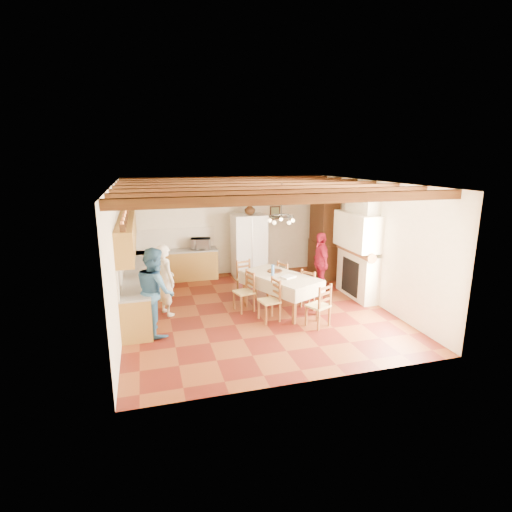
{
  "coord_description": "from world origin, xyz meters",
  "views": [
    {
      "loc": [
        -2.42,
        -8.61,
        3.56
      ],
      "look_at": [
        0.1,
        0.3,
        1.25
      ],
      "focal_mm": 28.0,
      "sensor_mm": 36.0,
      "label": 1
    }
  ],
  "objects_px": {
    "hutch": "(323,238)",
    "chair_end_near": "(318,305)",
    "chair_right_far": "(287,279)",
    "person_man": "(166,280)",
    "refrigerator": "(249,246)",
    "chair_left_near": "(269,300)",
    "dining_table": "(280,279)",
    "microwave": "(201,244)",
    "person_woman_red": "(320,263)",
    "person_woman_blue": "(155,291)",
    "chair_end_far": "(247,279)",
    "chair_left_far": "(244,291)",
    "chair_right_near": "(311,288)"
  },
  "relations": [
    {
      "from": "refrigerator",
      "to": "microwave",
      "type": "distance_m",
      "value": 1.44
    },
    {
      "from": "hutch",
      "to": "chair_right_near",
      "type": "xyz_separation_m",
      "value": [
        -1.39,
        -2.38,
        -0.7
      ]
    },
    {
      "from": "refrigerator",
      "to": "person_woman_blue",
      "type": "xyz_separation_m",
      "value": [
        -2.85,
        -3.33,
        -0.05
      ]
    },
    {
      "from": "dining_table",
      "to": "chair_left_far",
      "type": "distance_m",
      "value": 0.92
    },
    {
      "from": "chair_left_near",
      "to": "person_woman_red",
      "type": "relative_size",
      "value": 0.59
    },
    {
      "from": "person_woman_blue",
      "to": "chair_left_far",
      "type": "bearing_deg",
      "value": -85.16
    },
    {
      "from": "hutch",
      "to": "chair_end_near",
      "type": "relative_size",
      "value": 2.46
    },
    {
      "from": "chair_right_near",
      "to": "microwave",
      "type": "xyz_separation_m",
      "value": [
        -2.21,
        3.13,
        0.58
      ]
    },
    {
      "from": "chair_left_near",
      "to": "person_woman_blue",
      "type": "relative_size",
      "value": 0.53
    },
    {
      "from": "microwave",
      "to": "person_woman_blue",
      "type": "bearing_deg",
      "value": -99.84
    },
    {
      "from": "chair_right_far",
      "to": "chair_left_near",
      "type": "bearing_deg",
      "value": 124.31
    },
    {
      "from": "dining_table",
      "to": "person_woman_red",
      "type": "height_order",
      "value": "person_woman_red"
    },
    {
      "from": "chair_left_far",
      "to": "dining_table",
      "type": "bearing_deg",
      "value": 67.66
    },
    {
      "from": "hutch",
      "to": "person_woman_red",
      "type": "height_order",
      "value": "hutch"
    },
    {
      "from": "chair_right_far",
      "to": "person_man",
      "type": "bearing_deg",
      "value": 74.99
    },
    {
      "from": "hutch",
      "to": "dining_table",
      "type": "distance_m",
      "value": 3.16
    },
    {
      "from": "hutch",
      "to": "chair_left_near",
      "type": "xyz_separation_m",
      "value": [
        -2.63,
        -2.89,
        -0.7
      ]
    },
    {
      "from": "chair_left_far",
      "to": "chair_right_near",
      "type": "bearing_deg",
      "value": 67.68
    },
    {
      "from": "hutch",
      "to": "person_woman_red",
      "type": "xyz_separation_m",
      "value": [
        -0.72,
        -1.39,
        -0.37
      ]
    },
    {
      "from": "hutch",
      "to": "chair_right_near",
      "type": "bearing_deg",
      "value": -115.4
    },
    {
      "from": "chair_right_far",
      "to": "chair_end_far",
      "type": "relative_size",
      "value": 1.0
    },
    {
      "from": "chair_left_far",
      "to": "chair_end_near",
      "type": "relative_size",
      "value": 1.0
    },
    {
      "from": "hutch",
      "to": "chair_right_far",
      "type": "distance_m",
      "value": 2.4
    },
    {
      "from": "refrigerator",
      "to": "chair_end_far",
      "type": "height_order",
      "value": "refrigerator"
    },
    {
      "from": "chair_right_far",
      "to": "chair_end_far",
      "type": "bearing_deg",
      "value": 52.52
    },
    {
      "from": "chair_left_near",
      "to": "person_woman_red",
      "type": "xyz_separation_m",
      "value": [
        1.91,
        1.5,
        0.34
      ]
    },
    {
      "from": "refrigerator",
      "to": "chair_left_near",
      "type": "relative_size",
      "value": 1.99
    },
    {
      "from": "person_woman_red",
      "to": "dining_table",
      "type": "bearing_deg",
      "value": -50.72
    },
    {
      "from": "person_man",
      "to": "hutch",
      "type": "bearing_deg",
      "value": -91.51
    },
    {
      "from": "chair_right_far",
      "to": "person_man",
      "type": "distance_m",
      "value": 3.12
    },
    {
      "from": "hutch",
      "to": "person_woman_blue",
      "type": "distance_m",
      "value": 5.8
    },
    {
      "from": "chair_end_far",
      "to": "microwave",
      "type": "distance_m",
      "value": 2.26
    },
    {
      "from": "chair_end_far",
      "to": "microwave",
      "type": "xyz_separation_m",
      "value": [
        -0.89,
        1.99,
        0.58
      ]
    },
    {
      "from": "dining_table",
      "to": "microwave",
      "type": "bearing_deg",
      "value": 115.64
    },
    {
      "from": "microwave",
      "to": "person_woman_red",
      "type": "bearing_deg",
      "value": -24.59
    },
    {
      "from": "chair_left_far",
      "to": "microwave",
      "type": "height_order",
      "value": "microwave"
    },
    {
      "from": "chair_end_near",
      "to": "person_woman_blue",
      "type": "height_order",
      "value": "person_woman_blue"
    },
    {
      "from": "chair_right_near",
      "to": "chair_right_far",
      "type": "xyz_separation_m",
      "value": [
        -0.31,
        0.85,
        0.0
      ]
    },
    {
      "from": "chair_left_far",
      "to": "person_woman_red",
      "type": "distance_m",
      "value": 2.45
    },
    {
      "from": "chair_end_far",
      "to": "person_man",
      "type": "height_order",
      "value": "person_man"
    },
    {
      "from": "refrigerator",
      "to": "chair_end_near",
      "type": "distance_m",
      "value": 3.99
    },
    {
      "from": "dining_table",
      "to": "person_man",
      "type": "distance_m",
      "value": 2.67
    },
    {
      "from": "refrigerator",
      "to": "chair_left_near",
      "type": "height_order",
      "value": "refrigerator"
    },
    {
      "from": "hutch",
      "to": "chair_right_far",
      "type": "bearing_deg",
      "value": -133.13
    },
    {
      "from": "dining_table",
      "to": "chair_right_far",
      "type": "relative_size",
      "value": 2.24
    },
    {
      "from": "chair_right_near",
      "to": "person_woman_blue",
      "type": "height_order",
      "value": "person_woman_blue"
    },
    {
      "from": "person_woman_blue",
      "to": "microwave",
      "type": "xyz_separation_m",
      "value": [
        1.44,
        3.6,
        0.15
      ]
    },
    {
      "from": "hutch",
      "to": "chair_end_near",
      "type": "xyz_separation_m",
      "value": [
        -1.7,
        -3.45,
        -0.7
      ]
    },
    {
      "from": "person_woman_blue",
      "to": "refrigerator",
      "type": "bearing_deg",
      "value": -54.46
    },
    {
      "from": "chair_left_near",
      "to": "chair_right_near",
      "type": "relative_size",
      "value": 1.0
    }
  ]
}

